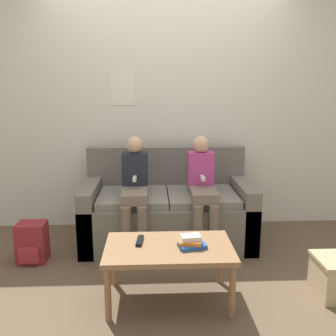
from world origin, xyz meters
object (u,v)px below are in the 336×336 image
Objects in this scene: coffee_table at (169,252)px; person_right at (202,188)px; tv_remote at (140,241)px; couch at (167,211)px; person_left at (135,189)px; backpack at (32,242)px.

person_right is (0.35, 0.86, 0.23)m from coffee_table.
coffee_table is 0.23m from tv_remote.
couch is 0.47m from person_left.
person_right is at bearing -33.78° from couch.
backpack is (-0.96, 0.59, -0.25)m from tv_remote.
person_left reaches higher than couch.
coffee_table is at bearing -91.97° from couch.
tv_remote reaches higher than backpack.
person_right reaches higher than person_left.
tv_remote is 1.16m from backpack.
coffee_table is 5.18× the size of tv_remote.
tv_remote is at bearing -85.35° from person_left.
couch is 1.53× the size of person_right.
coffee_table is at bearing -29.71° from backpack.
person_right reaches higher than couch.
person_left is at bearing -179.94° from person_right.
person_right reaches higher than tv_remote.
coffee_table is 1.36m from backpack.
couch reaches higher than backpack.
person_right reaches higher than backpack.
person_left is 1.00× the size of person_right.
person_right is at bearing 7.19° from backpack.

